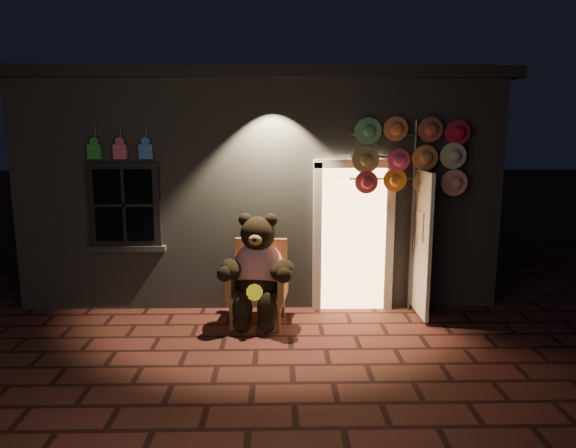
{
  "coord_description": "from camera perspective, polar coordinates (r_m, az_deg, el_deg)",
  "views": [
    {
      "loc": [
        0.26,
        -5.77,
        2.56
      ],
      "look_at": [
        0.4,
        1.0,
        1.35
      ],
      "focal_mm": 32.0,
      "sensor_mm": 36.0,
      "label": 1
    }
  ],
  "objects": [
    {
      "name": "shop_building",
      "position": [
        9.8,
        -2.71,
        5.29
      ],
      "size": [
        7.3,
        5.95,
        3.51
      ],
      "color": "slate",
      "rests_on": "ground"
    },
    {
      "name": "wicker_armchair",
      "position": [
        7.05,
        -3.25,
        -6.4
      ],
      "size": [
        0.83,
        0.77,
        1.11
      ],
      "rotation": [
        0.0,
        0.0,
        -0.11
      ],
      "color": "brown",
      "rests_on": "ground"
    },
    {
      "name": "hat_rack",
      "position": [
        7.29,
        13.56,
        7.04
      ],
      "size": [
        1.62,
        0.22,
        2.76
      ],
      "color": "#59595E",
      "rests_on": "ground"
    },
    {
      "name": "ground",
      "position": [
        6.32,
        -3.55,
        -13.79
      ],
      "size": [
        60.0,
        60.0,
        0.0
      ],
      "primitive_type": "plane",
      "color": "#5B2722",
      "rests_on": "ground"
    },
    {
      "name": "teddy_bear",
      "position": [
        6.86,
        -3.39,
        -5.12
      ],
      "size": [
        1.08,
        0.89,
        1.5
      ],
      "rotation": [
        0.0,
        0.0,
        -0.11
      ],
      "color": "red",
      "rests_on": "ground"
    }
  ]
}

